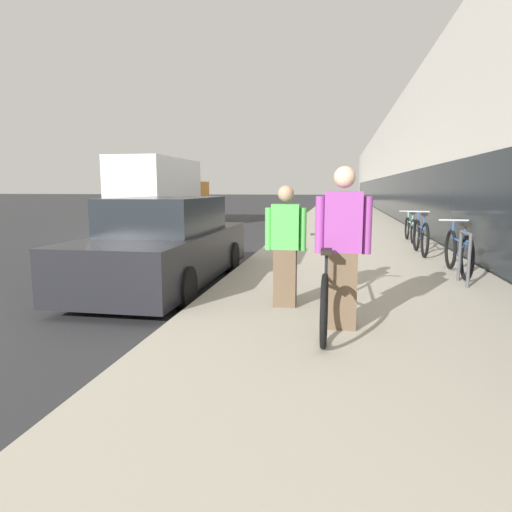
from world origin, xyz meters
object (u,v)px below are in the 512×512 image
Objects in this scene: cruiser_bike_middle at (421,237)px; moving_truck at (163,192)px; tandem_bicycle at (327,285)px; cruiser_bike_farthest at (410,229)px; parked_sedan_curbside at (167,246)px; person_bystander at (285,246)px; bike_rack_hoop at (465,252)px; person_rider at (343,248)px; cruiser_bike_nearest at (458,252)px.

cruiser_bike_middle is 0.25× the size of moving_truck.
tandem_bicycle is 1.59× the size of cruiser_bike_farthest.
parked_sedan_curbside reaches higher than tandem_bicycle.
person_bystander reaches higher than bike_rack_hoop.
tandem_bicycle is 1.63× the size of person_rider.
cruiser_bike_farthest is at bearing 86.81° from cruiser_bike_middle.
parked_sedan_curbside is at bearing -168.06° from cruiser_bike_nearest.
bike_rack_hoop is (2.64, 1.86, -0.27)m from person_bystander.
person_rider is 4.10m from cruiser_bike_nearest.
bike_rack_hoop is at bearing 2.43° from parked_sedan_curbside.
tandem_bicycle is 3.11m from bike_rack_hoop.
cruiser_bike_nearest is (2.76, 2.71, -0.38)m from person_bystander.
cruiser_bike_middle reaches higher than tandem_bicycle.
person_rider is at bearing -125.81° from bike_rack_hoop.
cruiser_bike_nearest reaches higher than cruiser_bike_farthest.
person_bystander is at bearing -36.33° from parked_sedan_curbside.
moving_truck is at bearing 128.67° from bike_rack_hoop.
cruiser_bike_nearest is 1.05× the size of cruiser_bike_farthest.
bike_rack_hoop is 5.95m from cruiser_bike_farthest.
bike_rack_hoop is 0.45× the size of cruiser_bike_middle.
person_bystander is at bearing -115.87° from cruiser_bike_middle.
bike_rack_hoop is 0.11× the size of moving_truck.
cruiser_bike_farthest is at bearing -33.03° from moving_truck.
person_bystander is at bearing 140.80° from tandem_bicycle.
cruiser_bike_middle is 0.39× the size of parked_sedan_curbside.
cruiser_bike_middle is at bearing 70.67° from tandem_bicycle.
cruiser_bike_middle is at bearing -93.19° from cruiser_bike_farthest.
person_rider reaches higher than cruiser_bike_farthest.
cruiser_bike_farthest is at bearing 51.32° from parked_sedan_curbside.
tandem_bicycle is at bearing -61.90° from moving_truck.
cruiser_bike_farthest is at bearing 77.11° from person_rider.
parked_sedan_curbside is at bearing 143.67° from person_bystander.
person_bystander is (-0.55, 0.45, 0.39)m from tandem_bicycle.
tandem_bicycle is at bearing -104.52° from cruiser_bike_farthest.
person_rider is at bearing -120.13° from cruiser_bike_nearest.
cruiser_bike_middle is (1.83, 6.06, -0.47)m from person_rider.
cruiser_bike_nearest is at bearing 59.87° from person_rider.
cruiser_bike_middle is at bearing -42.60° from moving_truck.
bike_rack_hoop is at bearing -90.44° from cruiser_bike_farthest.
person_bystander is 0.32× the size of parked_sedan_curbside.
moving_truck is (-7.34, 14.33, 0.56)m from person_bystander.
tandem_bicycle is 16.78m from moving_truck.
moving_truck reaches higher than person_rider.
cruiser_bike_farthest is (1.97, 8.63, -0.52)m from person_rider.
person_rider reaches higher than cruiser_bike_nearest.
person_bystander is at bearing -144.85° from bike_rack_hoop.
tandem_bicycle is 1.83× the size of person_bystander.
cruiser_bike_middle is (-0.10, 3.38, -0.11)m from bike_rack_hoop.
bike_rack_hoop is at bearing 54.19° from person_rider.
moving_truck reaches higher than person_bystander.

